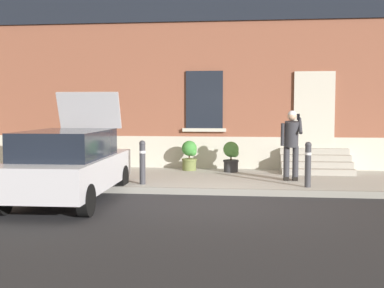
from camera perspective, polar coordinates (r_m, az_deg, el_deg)
name	(u,v)px	position (r m, az deg, el deg)	size (l,w,h in m)	color
ground_plane	(217,203)	(10.22, 2.87, -6.87)	(80.00, 80.00, 0.00)	#232326
sidewalk	(223,180)	(12.96, 3.67, -4.15)	(24.00, 3.60, 0.15)	#99968E
curb_edge	(219,192)	(11.13, 3.19, -5.56)	(24.00, 0.12, 0.15)	gray
building_facade	(228,50)	(15.41, 4.24, 10.81)	(24.00, 1.52, 7.50)	brown
entrance_stoop	(315,163)	(14.34, 14.11, -2.19)	(1.95, 1.28, 0.64)	#9E998E
hatchback_car_silver	(69,164)	(10.59, -14.13, -2.23)	(1.87, 4.11, 2.34)	#B7B7BF
bollard_near_person	(308,163)	(11.51, 13.32, -2.13)	(0.15, 0.15, 1.04)	#333338
bollard_far_left	(142,161)	(11.70, -5.78, -1.93)	(0.15, 0.15, 1.04)	#333338
person_on_phone	(291,141)	(12.37, 11.47, 0.37)	(0.51, 0.49, 1.75)	#2D2D33
planter_terracotta	(101,153)	(14.94, -10.48, -1.04)	(0.44, 0.44, 0.86)	#B25B38
planter_olive	(190,155)	(14.20, -0.28, -1.25)	(0.44, 0.44, 0.86)	#606B38
planter_charcoal	(231,156)	(13.89, 4.58, -1.38)	(0.44, 0.44, 0.86)	#2D2D30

